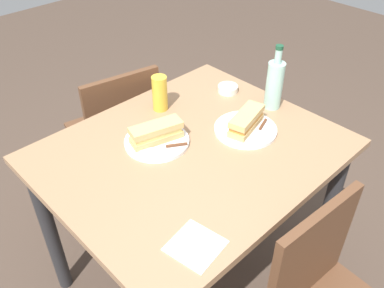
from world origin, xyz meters
name	(u,v)px	position (x,y,z in m)	size (l,w,h in m)	color
ground_plane	(192,273)	(0.00, 0.00, 0.00)	(8.00, 8.00, 0.00)	#47382D
dining_table	(192,173)	(0.00, 0.00, 0.65)	(1.06, 0.88, 0.78)	#997251
chair_near	(119,131)	(-0.09, -0.64, 0.48)	(0.47, 0.47, 0.84)	brown
plate_near	(245,129)	(-0.23, 0.07, 0.78)	(0.24, 0.24, 0.01)	white
baguette_sandwich_near	(246,121)	(-0.23, 0.07, 0.83)	(0.20, 0.12, 0.07)	tan
knife_near	(260,130)	(-0.25, 0.12, 0.80)	(0.17, 0.07, 0.01)	silver
plate_far	(157,141)	(0.07, -0.12, 0.78)	(0.24, 0.24, 0.01)	white
baguette_sandwich_far	(156,132)	(0.07, -0.12, 0.83)	(0.21, 0.12, 0.07)	tan
knife_far	(166,147)	(0.08, -0.06, 0.80)	(0.16, 0.10, 0.01)	silver
water_bottle	(274,84)	(-0.44, 0.03, 0.89)	(0.07, 0.07, 0.28)	#99C6B7
beer_glass	(160,93)	(-0.09, -0.29, 0.85)	(0.06, 0.06, 0.15)	gold
olive_bowl	(228,89)	(-0.40, -0.18, 0.79)	(0.09, 0.09, 0.03)	silver
paper_napkin	(195,246)	(0.30, 0.33, 0.78)	(0.14, 0.14, 0.00)	white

